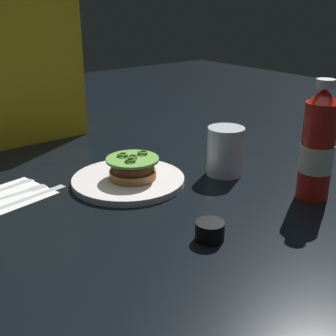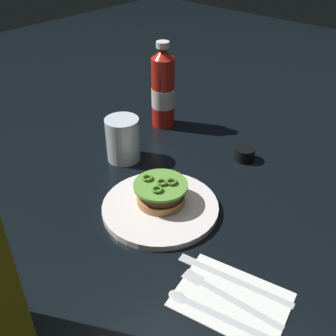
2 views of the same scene
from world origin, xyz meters
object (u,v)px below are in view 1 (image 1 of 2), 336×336
dinner_plate (128,180)px  ketchup_bottle (318,148)px  condiment_cup (210,231)px  napkin (3,198)px  water_glass (225,151)px  diner_person (17,45)px  burger_sandwich (133,168)px  butter_knife (26,197)px  fork_utensil (12,194)px  spoon_utensil (6,187)px

dinner_plate → ketchup_bottle: ketchup_bottle is taller
condiment_cup → napkin: (-0.22, 0.38, -0.01)m
water_glass → diner_person: 0.64m
burger_sandwich → butter_knife: bearing=162.8°
condiment_cup → fork_utensil: bearing=117.7°
ketchup_bottle → fork_utensil: ketchup_bottle is taller
dinner_plate → napkin: 0.26m
napkin → dinner_plate: bearing=-20.7°
ketchup_bottle → napkin: bearing=142.4°
diner_person → fork_utensil: bearing=-116.0°
napkin → fork_utensil: 0.02m
ketchup_bottle → condiment_cup: ketchup_bottle is taller
butter_knife → fork_utensil: (-0.02, 0.04, -0.00)m
water_glass → condiment_cup: bearing=-139.6°
burger_sandwich → napkin: bearing=158.0°
dinner_plate → butter_knife: 0.22m
water_glass → diner_person: diner_person is taller
dinner_plate → spoon_utensil: bearing=148.4°
water_glass → diner_person: bearing=113.8°
diner_person → butter_knife: bearing=-112.2°
napkin → water_glass: bearing=-22.0°
dinner_plate → butter_knife: (-0.21, 0.06, -0.00)m
burger_sandwich → spoon_utensil: 0.27m
condiment_cup → spoon_utensil: size_ratio=0.27×
spoon_utensil → diner_person: (0.18, 0.33, 0.25)m
spoon_utensil → burger_sandwich: bearing=-32.5°
dinner_plate → ketchup_bottle: size_ratio=1.02×
water_glass → burger_sandwich: bearing=158.1°
condiment_cup → dinner_plate: bearing=84.9°
ketchup_bottle → condiment_cup: bearing=179.0°
dinner_plate → condiment_cup: condiment_cup is taller
fork_utensil → water_glass: bearing=-23.0°
fork_utensil → diner_person: size_ratio=0.33×
fork_utensil → diner_person: diner_person is taller
burger_sandwich → butter_knife: burger_sandwich is taller
napkin → diner_person: diner_person is taller
napkin → fork_utensil: fork_utensil is taller
dinner_plate → water_glass: water_glass is taller
fork_utensil → diner_person: bearing=64.0°
dinner_plate → condiment_cup: bearing=-95.1°
dinner_plate → water_glass: size_ratio=2.22×
napkin → diner_person: size_ratio=0.32×
water_glass → fork_utensil: water_glass is taller
dinner_plate → water_glass: (0.21, -0.09, 0.05)m
dinner_plate → condiment_cup: size_ratio=4.92×
burger_sandwich → fork_utensil: bearing=156.1°
fork_utensil → napkin: bearing=-175.6°
ketchup_bottle → spoon_utensil: (-0.48, 0.43, -0.10)m
fork_utensil → ketchup_bottle: bearing=-38.8°
condiment_cup → butter_knife: (-0.18, 0.34, -0.01)m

